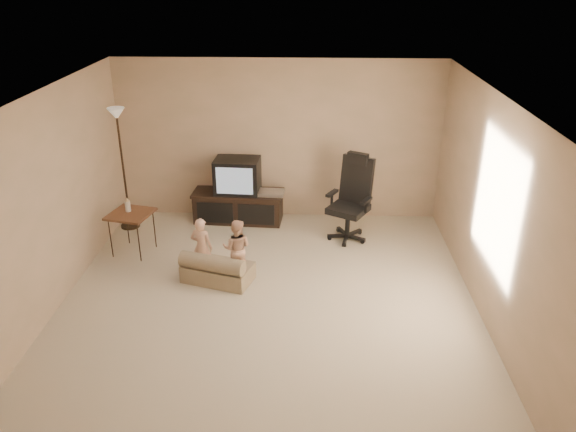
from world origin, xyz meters
name	(u,v)px	position (x,y,z in m)	size (l,w,h in m)	color
floor	(267,308)	(0.00, 0.00, 0.00)	(5.50, 5.50, 0.00)	beige
room_shell	(265,190)	(0.00, 0.00, 1.52)	(5.50, 5.50, 5.50)	white
tv_stand	(238,196)	(-0.63, 2.49, 0.42)	(1.45, 0.62, 1.02)	black
office_chair	(351,209)	(1.09, 1.95, 0.46)	(0.80, 0.81, 1.28)	black
side_table	(130,214)	(-1.99, 1.37, 0.59)	(0.66, 0.66, 0.82)	brown
floor_lamp	(120,142)	(-2.30, 2.19, 1.37)	(0.29, 0.29, 1.87)	black
child_sofa	(216,270)	(-0.70, 0.59, 0.17)	(0.97, 0.72, 0.43)	tan
toddler_left	(202,247)	(-0.90, 0.76, 0.41)	(0.30, 0.22, 0.82)	#DEA98B
toddler_right	(237,248)	(-0.45, 0.77, 0.40)	(0.38, 0.21, 0.79)	#DEA98B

